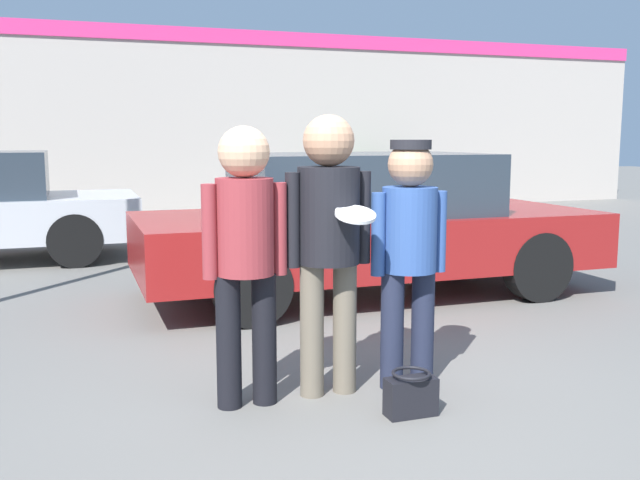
{
  "coord_description": "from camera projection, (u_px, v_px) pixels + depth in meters",
  "views": [
    {
      "loc": [
        -1.6,
        -3.93,
        1.62
      ],
      "look_at": [
        -0.1,
        0.33,
        0.97
      ],
      "focal_mm": 40.0,
      "sensor_mm": 36.0,
      "label": 1
    }
  ],
  "objects": [
    {
      "name": "shrub",
      "position": [
        375.0,
        183.0,
        15.63
      ],
      "size": [
        1.22,
        1.22,
        1.22
      ],
      "color": "#2D6B33",
      "rests_on": "ground"
    },
    {
      "name": "handbag",
      "position": [
        411.0,
        394.0,
        4.17
      ],
      "size": [
        0.3,
        0.23,
        0.27
      ],
      "color": "black",
      "rests_on": "ground"
    },
    {
      "name": "person_middle_with_frisbee",
      "position": [
        329.0,
        228.0,
        4.4
      ],
      "size": [
        0.56,
        0.58,
        1.76
      ],
      "color": "#665B4C",
      "rests_on": "ground"
    },
    {
      "name": "person_right",
      "position": [
        409.0,
        242.0,
        4.55
      ],
      "size": [
        0.52,
        0.35,
        1.6
      ],
      "color": "#1E2338",
      "rests_on": "ground"
    },
    {
      "name": "storefront_building",
      "position": [
        149.0,
        120.0,
        14.63
      ],
      "size": [
        24.0,
        0.22,
        3.85
      ],
      "color": "#B2A89E",
      "rests_on": "ground"
    },
    {
      "name": "ground_plane",
      "position": [
        353.0,
        400.0,
        4.43
      ],
      "size": [
        56.0,
        56.0,
        0.0
      ],
      "primitive_type": "plane",
      "color": "#66635E"
    },
    {
      "name": "parked_car_near",
      "position": [
        366.0,
        223.0,
        7.32
      ],
      "size": [
        4.7,
        1.92,
        1.45
      ],
      "color": "maroon",
      "rests_on": "ground"
    },
    {
      "name": "person_left",
      "position": [
        245.0,
        242.0,
        4.21
      ],
      "size": [
        0.51,
        0.34,
        1.69
      ],
      "color": "black",
      "rests_on": "ground"
    }
  ]
}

